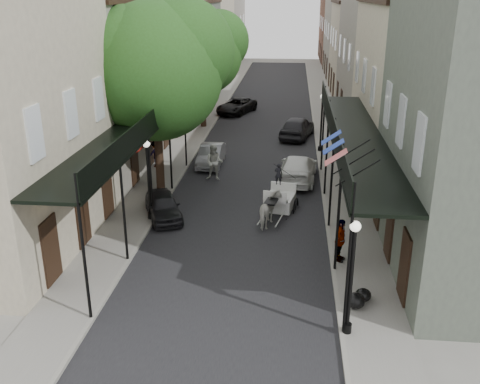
% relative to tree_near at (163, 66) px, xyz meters
% --- Properties ---
extents(ground, '(140.00, 140.00, 0.00)m').
position_rel_tree_near_xyz_m(ground, '(4.20, -10.18, -6.49)').
color(ground, gray).
rests_on(ground, ground).
extents(road, '(8.00, 90.00, 0.01)m').
position_rel_tree_near_xyz_m(road, '(4.20, 9.82, -6.48)').
color(road, black).
rests_on(road, ground).
extents(sidewalk_left, '(2.20, 90.00, 0.12)m').
position_rel_tree_near_xyz_m(sidewalk_left, '(-0.80, 9.82, -6.43)').
color(sidewalk_left, gray).
rests_on(sidewalk_left, ground).
extents(sidewalk_right, '(2.20, 90.00, 0.12)m').
position_rel_tree_near_xyz_m(sidewalk_right, '(9.20, 9.82, -6.43)').
color(sidewalk_right, gray).
rests_on(sidewalk_right, ground).
extents(building_row_left, '(5.00, 80.00, 10.50)m').
position_rel_tree_near_xyz_m(building_row_left, '(-4.40, 19.82, -1.24)').
color(building_row_left, '#C0B59A').
rests_on(building_row_left, ground).
extents(building_row_right, '(5.00, 80.00, 10.50)m').
position_rel_tree_near_xyz_m(building_row_right, '(12.80, 19.82, -1.24)').
color(building_row_right, gray).
rests_on(building_row_right, ground).
extents(gallery_left, '(2.20, 18.05, 4.88)m').
position_rel_tree_near_xyz_m(gallery_left, '(-0.59, -3.20, -2.44)').
color(gallery_left, black).
rests_on(gallery_left, sidewalk_left).
extents(gallery_right, '(2.20, 18.05, 4.88)m').
position_rel_tree_near_xyz_m(gallery_right, '(8.99, -3.20, -2.44)').
color(gallery_right, black).
rests_on(gallery_right, sidewalk_right).
extents(tree_near, '(7.31, 6.80, 9.63)m').
position_rel_tree_near_xyz_m(tree_near, '(0.00, 0.00, 0.00)').
color(tree_near, '#382619').
rests_on(tree_near, sidewalk_left).
extents(tree_far, '(6.45, 6.00, 8.61)m').
position_rel_tree_near_xyz_m(tree_far, '(-0.05, 14.00, -0.65)').
color(tree_far, '#382619').
rests_on(tree_far, sidewalk_left).
extents(lamppost_right_near, '(0.32, 0.32, 3.71)m').
position_rel_tree_near_xyz_m(lamppost_right_near, '(8.30, -12.18, -4.44)').
color(lamppost_right_near, black).
rests_on(lamppost_right_near, sidewalk_right).
extents(lamppost_left, '(0.32, 0.32, 3.71)m').
position_rel_tree_near_xyz_m(lamppost_left, '(0.10, -4.18, -4.44)').
color(lamppost_left, black).
rests_on(lamppost_left, sidewalk_left).
extents(lamppost_right_far, '(0.32, 0.32, 3.71)m').
position_rel_tree_near_xyz_m(lamppost_right_far, '(8.30, 7.82, -4.44)').
color(lamppost_right_far, black).
rests_on(lamppost_right_far, sidewalk_right).
extents(horse, '(1.13, 1.89, 1.49)m').
position_rel_tree_near_xyz_m(horse, '(5.59, -4.18, -5.74)').
color(horse, beige).
rests_on(horse, ground).
extents(carriage, '(1.76, 2.40, 2.50)m').
position_rel_tree_near_xyz_m(carriage, '(6.03, -1.89, -5.52)').
color(carriage, black).
rests_on(carriage, ground).
extents(pedestrian_walking, '(1.05, 0.85, 2.03)m').
position_rel_tree_near_xyz_m(pedestrian_walking, '(2.20, 1.78, -5.47)').
color(pedestrian_walking, beige).
rests_on(pedestrian_walking, ground).
extents(pedestrian_sidewalk_left, '(1.15, 1.10, 1.57)m').
position_rel_tree_near_xyz_m(pedestrian_sidewalk_left, '(-1.55, 3.47, -5.58)').
color(pedestrian_sidewalk_left, gray).
rests_on(pedestrian_sidewalk_left, sidewalk_left).
extents(pedestrian_sidewalk_right, '(0.78, 1.10, 1.73)m').
position_rel_tree_near_xyz_m(pedestrian_sidewalk_right, '(8.40, -7.50, -5.50)').
color(pedestrian_sidewalk_right, gray).
rests_on(pedestrian_sidewalk_right, sidewalk_right).
extents(car_left_near, '(2.64, 3.79, 1.20)m').
position_rel_tree_near_xyz_m(car_left_near, '(0.60, -3.78, -5.89)').
color(car_left_near, black).
rests_on(car_left_near, ground).
extents(car_left_mid, '(1.35, 3.79, 1.24)m').
position_rel_tree_near_xyz_m(car_left_mid, '(1.60, 4.45, -5.87)').
color(car_left_mid, '#929297').
rests_on(car_left_mid, ground).
extents(car_left_far, '(3.62, 5.11, 1.29)m').
position_rel_tree_near_xyz_m(car_left_far, '(1.60, 19.25, -5.84)').
color(car_left_far, black).
rests_on(car_left_far, ground).
extents(car_right_near, '(2.36, 4.99, 1.40)m').
position_rel_tree_near_xyz_m(car_right_near, '(6.82, 2.12, -5.79)').
color(car_right_near, silver).
rests_on(car_right_near, ground).
extents(car_right_far, '(2.85, 4.90, 1.57)m').
position_rel_tree_near_xyz_m(car_right_far, '(6.80, 11.45, -5.70)').
color(car_right_far, black).
rests_on(car_right_far, ground).
extents(trash_bags, '(0.88, 1.03, 0.53)m').
position_rel_tree_near_xyz_m(trash_bags, '(8.81, -10.61, -6.12)').
color(trash_bags, black).
rests_on(trash_bags, sidewalk_right).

